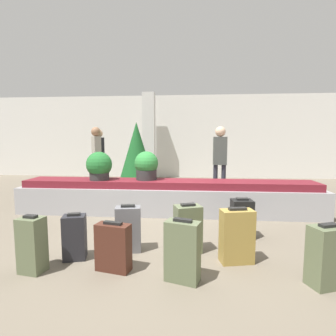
{
  "coord_description": "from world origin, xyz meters",
  "views": [
    {
      "loc": [
        0.45,
        -3.89,
        1.49
      ],
      "look_at": [
        0.0,
        1.31,
        0.92
      ],
      "focal_mm": 28.0,
      "sensor_mm": 36.0,
      "label": 1
    }
  ],
  "objects_px": {
    "suitcase_5": "(182,251)",
    "suitcase_3": "(326,256)",
    "traveler_1": "(220,155)",
    "potted_plant_1": "(99,166)",
    "traveler_2": "(99,152)",
    "decorated_tree": "(137,154)",
    "suitcase_7": "(128,229)",
    "suitcase_8": "(75,237)",
    "suitcase_6": "(188,229)",
    "suitcase_2": "(113,247)",
    "pillar": "(149,137)",
    "suitcase_4": "(32,245)",
    "suitcase_0": "(242,219)",
    "potted_plant_0": "(146,166)",
    "traveler_0": "(96,153)",
    "suitcase_1": "(237,236)"
  },
  "relations": [
    {
      "from": "traveler_1",
      "to": "potted_plant_1",
      "type": "bearing_deg",
      "value": 25.62
    },
    {
      "from": "suitcase_0",
      "to": "potted_plant_0",
      "type": "bearing_deg",
      "value": 136.73
    },
    {
      "from": "suitcase_5",
      "to": "traveler_0",
      "type": "height_order",
      "value": "traveler_0"
    },
    {
      "from": "suitcase_4",
      "to": "traveler_0",
      "type": "distance_m",
      "value": 4.51
    },
    {
      "from": "pillar",
      "to": "suitcase_8",
      "type": "height_order",
      "value": "pillar"
    },
    {
      "from": "pillar",
      "to": "suitcase_8",
      "type": "distance_m",
      "value": 6.84
    },
    {
      "from": "decorated_tree",
      "to": "suitcase_2",
      "type": "bearing_deg",
      "value": -81.61
    },
    {
      "from": "suitcase_4",
      "to": "traveler_1",
      "type": "height_order",
      "value": "traveler_1"
    },
    {
      "from": "suitcase_4",
      "to": "potted_plant_0",
      "type": "distance_m",
      "value": 2.79
    },
    {
      "from": "suitcase_3",
      "to": "suitcase_7",
      "type": "xyz_separation_m",
      "value": [
        -2.2,
        0.67,
        -0.01
      ]
    },
    {
      "from": "suitcase_6",
      "to": "suitcase_7",
      "type": "relative_size",
      "value": 1.04
    },
    {
      "from": "suitcase_4",
      "to": "suitcase_6",
      "type": "distance_m",
      "value": 1.86
    },
    {
      "from": "suitcase_8",
      "to": "decorated_tree",
      "type": "bearing_deg",
      "value": 77.31
    },
    {
      "from": "suitcase_8",
      "to": "decorated_tree",
      "type": "height_order",
      "value": "decorated_tree"
    },
    {
      "from": "potted_plant_0",
      "to": "potted_plant_1",
      "type": "height_order",
      "value": "potted_plant_0"
    },
    {
      "from": "suitcase_3",
      "to": "suitcase_8",
      "type": "distance_m",
      "value": 2.83
    },
    {
      "from": "traveler_0",
      "to": "traveler_2",
      "type": "height_order",
      "value": "traveler_0"
    },
    {
      "from": "suitcase_4",
      "to": "suitcase_5",
      "type": "height_order",
      "value": "suitcase_5"
    },
    {
      "from": "pillar",
      "to": "traveler_1",
      "type": "xyz_separation_m",
      "value": [
        2.28,
        -3.21,
        -0.5
      ]
    },
    {
      "from": "suitcase_0",
      "to": "suitcase_8",
      "type": "relative_size",
      "value": 1.05
    },
    {
      "from": "potted_plant_1",
      "to": "traveler_2",
      "type": "bearing_deg",
      "value": 109.52
    },
    {
      "from": "suitcase_6",
      "to": "traveler_2",
      "type": "height_order",
      "value": "traveler_2"
    },
    {
      "from": "suitcase_2",
      "to": "traveler_1",
      "type": "xyz_separation_m",
      "value": [
        1.59,
        3.75,
        0.83
      ]
    },
    {
      "from": "suitcase_8",
      "to": "suitcase_7",
      "type": "bearing_deg",
      "value": 10.8
    },
    {
      "from": "pillar",
      "to": "potted_plant_1",
      "type": "bearing_deg",
      "value": -93.67
    },
    {
      "from": "suitcase_5",
      "to": "suitcase_3",
      "type": "bearing_deg",
      "value": 18.5
    },
    {
      "from": "potted_plant_1",
      "to": "traveler_2",
      "type": "height_order",
      "value": "traveler_2"
    },
    {
      "from": "suitcase_0",
      "to": "suitcase_5",
      "type": "xyz_separation_m",
      "value": [
        -0.86,
        -1.3,
        0.03
      ]
    },
    {
      "from": "suitcase_5",
      "to": "traveler_2",
      "type": "bearing_deg",
      "value": 135.01
    },
    {
      "from": "suitcase_3",
      "to": "potted_plant_0",
      "type": "bearing_deg",
      "value": 111.75
    },
    {
      "from": "suitcase_3",
      "to": "pillar",
      "type": "bearing_deg",
      "value": 92.98
    },
    {
      "from": "suitcase_2",
      "to": "suitcase_4",
      "type": "xyz_separation_m",
      "value": [
        -0.9,
        -0.11,
        0.04
      ]
    },
    {
      "from": "suitcase_6",
      "to": "traveler_1",
      "type": "relative_size",
      "value": 0.36
    },
    {
      "from": "decorated_tree",
      "to": "potted_plant_1",
      "type": "bearing_deg",
      "value": -97.27
    },
    {
      "from": "suitcase_8",
      "to": "traveler_2",
      "type": "xyz_separation_m",
      "value": [
        -1.43,
        4.98,
        0.82
      ]
    },
    {
      "from": "suitcase_1",
      "to": "traveler_1",
      "type": "height_order",
      "value": "traveler_1"
    },
    {
      "from": "suitcase_2",
      "to": "suitcase_7",
      "type": "bearing_deg",
      "value": 97.29
    },
    {
      "from": "suitcase_5",
      "to": "suitcase_6",
      "type": "distance_m",
      "value": 0.73
    },
    {
      "from": "traveler_2",
      "to": "suitcase_5",
      "type": "bearing_deg",
      "value": -27.04
    },
    {
      "from": "suitcase_2",
      "to": "suitcase_5",
      "type": "relative_size",
      "value": 0.85
    },
    {
      "from": "suitcase_3",
      "to": "suitcase_4",
      "type": "height_order",
      "value": "suitcase_4"
    },
    {
      "from": "suitcase_2",
      "to": "traveler_1",
      "type": "height_order",
      "value": "traveler_1"
    },
    {
      "from": "suitcase_1",
      "to": "suitcase_7",
      "type": "xyz_separation_m",
      "value": [
        -1.38,
        0.21,
        -0.02
      ]
    },
    {
      "from": "suitcase_2",
      "to": "pillar",
      "type": "bearing_deg",
      "value": 107.93
    },
    {
      "from": "suitcase_0",
      "to": "suitcase_6",
      "type": "bearing_deg",
      "value": -149.73
    },
    {
      "from": "suitcase_0",
      "to": "suitcase_2",
      "type": "xyz_separation_m",
      "value": [
        -1.65,
        -1.14,
        -0.02
      ]
    },
    {
      "from": "decorated_tree",
      "to": "traveler_0",
      "type": "bearing_deg",
      "value": -158.51
    },
    {
      "from": "suitcase_4",
      "to": "suitcase_6",
      "type": "relative_size",
      "value": 1.0
    },
    {
      "from": "suitcase_7",
      "to": "suitcase_8",
      "type": "bearing_deg",
      "value": -164.94
    },
    {
      "from": "suitcase_1",
      "to": "decorated_tree",
      "type": "height_order",
      "value": "decorated_tree"
    }
  ]
}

